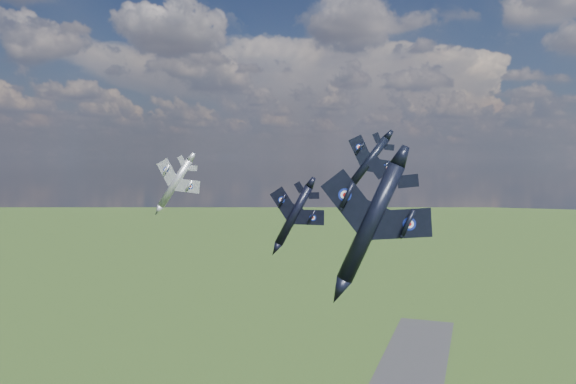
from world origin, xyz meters
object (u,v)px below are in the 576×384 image
(jet_right_navy, at_px, (371,223))
(jet_left_silver, at_px, (175,183))
(jet_lead_navy, at_px, (294,215))
(jet_high_navy, at_px, (368,163))

(jet_right_navy, relative_size, jet_left_silver, 1.05)
(jet_lead_navy, xyz_separation_m, jet_left_silver, (-23.02, 5.89, 4.09))
(jet_lead_navy, height_order, jet_right_navy, jet_right_navy)
(jet_high_navy, bearing_deg, jet_lead_navy, -171.10)
(jet_right_navy, distance_m, jet_high_navy, 41.05)
(jet_lead_navy, bearing_deg, jet_high_navy, 23.81)
(jet_lead_navy, height_order, jet_high_navy, jet_high_navy)
(jet_lead_navy, relative_size, jet_right_navy, 0.98)
(jet_right_navy, xyz_separation_m, jet_high_navy, (-7.89, 40.06, 4.21))
(jet_lead_navy, xyz_separation_m, jet_high_navy, (9.76, 5.49, 7.62))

